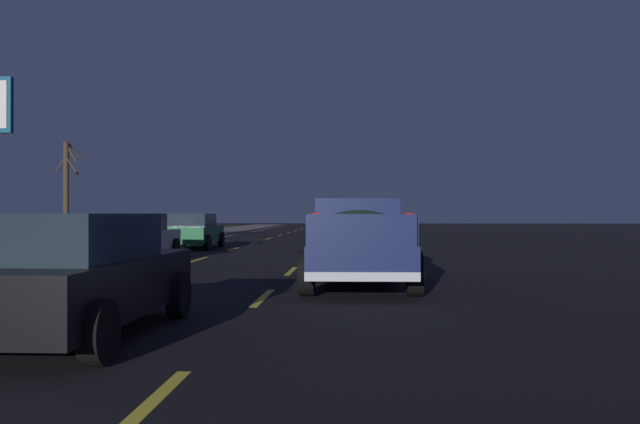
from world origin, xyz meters
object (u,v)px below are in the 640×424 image
at_px(pickup_truck, 358,239).
at_px(sedan_black, 73,274).
at_px(sedan_silver, 133,237).
at_px(bare_tree_far, 67,189).
at_px(sedan_white, 358,227).
at_px(sedan_green, 194,231).

relative_size(pickup_truck, sedan_black, 1.24).
relative_size(sedan_silver, bare_tree_far, 0.84).
bearing_deg(sedan_white, sedan_green, 139.78).
distance_m(sedan_green, sedan_black, 20.31).
height_order(sedan_silver, sedan_black, same).
bearing_deg(sedan_silver, sedan_white, -24.83).
bearing_deg(pickup_truck, sedan_black, 149.22).
bearing_deg(bare_tree_far, sedan_white, -72.24).
height_order(sedan_white, bare_tree_far, bare_tree_far).
bearing_deg(sedan_silver, pickup_truck, -132.33).
bearing_deg(sedan_black, sedan_white, -7.58).
xyz_separation_m(sedan_white, bare_tree_far, (-4.75, 14.83, 1.98)).
relative_size(sedan_white, sedan_green, 1.00).
xyz_separation_m(pickup_truck, bare_tree_far, (17.89, 14.60, 1.78)).
relative_size(pickup_truck, sedan_white, 1.23).
height_order(sedan_white, sedan_silver, same).
relative_size(sedan_white, bare_tree_far, 0.84).
xyz_separation_m(sedan_green, sedan_silver, (-7.43, 0.12, 0.00)).
height_order(pickup_truck, sedan_black, pickup_truck).
xyz_separation_m(sedan_white, sedan_silver, (-16.07, 7.44, 0.00)).
bearing_deg(bare_tree_far, pickup_truck, -140.79).
bearing_deg(sedan_green, sedan_white, -40.22).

